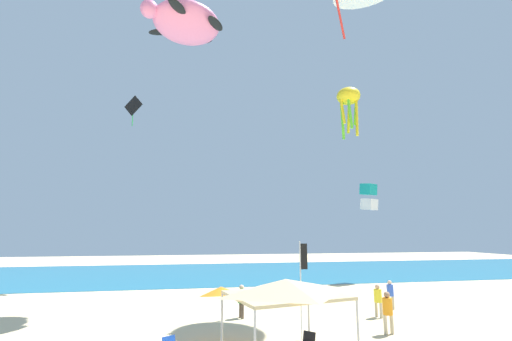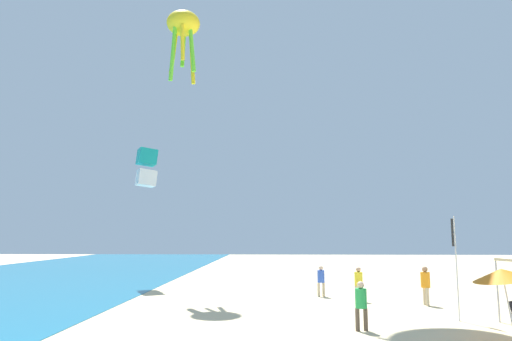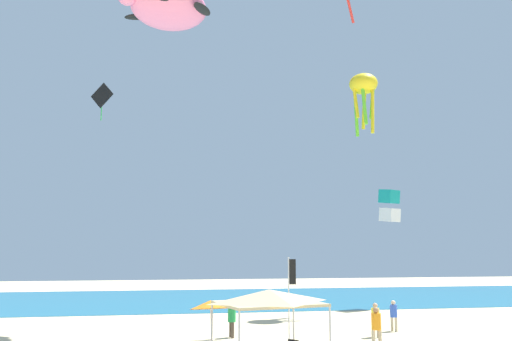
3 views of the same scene
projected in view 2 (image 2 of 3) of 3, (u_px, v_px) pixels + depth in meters
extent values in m
cylinder|color=#B7B7BC|center=(498.00, 291.00, 17.81)|extent=(0.07, 0.07, 2.31)
cylinder|color=silver|center=(509.00, 305.00, 14.64)|extent=(0.09, 0.36, 2.22)
cone|color=orange|center=(502.00, 274.00, 14.75)|extent=(1.79, 1.81, 0.63)
cylinder|color=black|center=(512.00, 319.00, 17.32)|extent=(0.02, 0.02, 0.40)
cylinder|color=silver|center=(457.00, 268.00, 18.15)|extent=(0.06, 0.06, 4.04)
cube|color=black|center=(453.00, 232.00, 18.51)|extent=(0.30, 0.02, 1.10)
cylinder|color=#C6B28C|center=(356.00, 294.00, 23.13)|extent=(0.15, 0.15, 0.77)
cylinder|color=#C6B28C|center=(362.00, 293.00, 23.23)|extent=(0.15, 0.15, 0.77)
cylinder|color=yellow|center=(359.00, 279.00, 23.28)|extent=(0.40, 0.40, 0.67)
sphere|color=tan|center=(358.00, 269.00, 23.34)|extent=(0.25, 0.25, 0.25)
cylinder|color=brown|center=(366.00, 319.00, 16.16)|extent=(0.15, 0.15, 0.77)
cylinder|color=brown|center=(358.00, 320.00, 16.11)|extent=(0.15, 0.15, 0.77)
cylinder|color=green|center=(361.00, 298.00, 16.23)|extent=(0.40, 0.40, 0.67)
sphere|color=beige|center=(361.00, 285.00, 16.30)|extent=(0.25, 0.25, 0.25)
cylinder|color=#C6B28C|center=(324.00, 289.00, 25.03)|extent=(0.15, 0.15, 0.74)
cylinder|color=#C6B28C|center=(319.00, 290.00, 24.94)|extent=(0.15, 0.15, 0.74)
cylinder|color=blue|center=(321.00, 276.00, 25.08)|extent=(0.39, 0.39, 0.65)
sphere|color=beige|center=(321.00, 268.00, 25.14)|extent=(0.24, 0.24, 0.24)
cylinder|color=#C6B28C|center=(425.00, 296.00, 22.05)|extent=(0.16, 0.16, 0.82)
cylinder|color=#C6B28C|center=(427.00, 297.00, 21.73)|extent=(0.16, 0.16, 0.82)
cylinder|color=orange|center=(425.00, 280.00, 22.00)|extent=(0.43, 0.43, 0.72)
sphere|color=#A87A56|center=(425.00, 269.00, 22.06)|extent=(0.27, 0.27, 0.27)
ellipsoid|color=yellow|center=(183.00, 23.00, 29.51)|extent=(2.10, 2.10, 1.53)
cylinder|color=yellow|center=(183.00, 42.00, 28.63)|extent=(0.46, 0.28, 2.24)
cylinder|color=#66D82D|center=(192.00, 50.00, 29.00)|extent=(0.35, 0.51, 2.86)
cylinder|color=yellow|center=(192.00, 58.00, 29.63)|extent=(0.47, 0.51, 3.47)
cylinder|color=#66D82D|center=(183.00, 51.00, 29.97)|extent=(0.46, 0.28, 2.24)
cylinder|color=yellow|center=(174.00, 53.00, 29.52)|extent=(0.35, 0.51, 2.86)
cylinder|color=#66D82D|center=(173.00, 53.00, 28.81)|extent=(0.47, 0.51, 3.47)
cube|color=teal|center=(147.00, 157.00, 31.52)|extent=(1.64, 1.68, 1.16)
cube|color=white|center=(146.00, 178.00, 31.33)|extent=(1.64, 1.68, 1.16)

